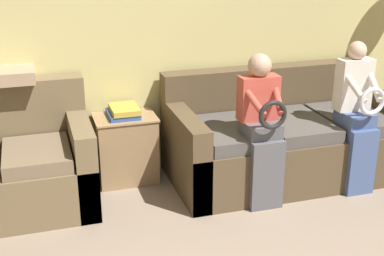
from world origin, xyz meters
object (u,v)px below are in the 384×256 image
Objects in this scene: side_shelf at (126,148)px; throw_pillow at (6,74)px; child_left_seated at (262,124)px; child_right_seated at (357,112)px; couch_main at (285,139)px; book_stack at (124,112)px; couch_side at (3,168)px.

side_shelf is 1.16m from throw_pillow.
child_left_seated is 2.06m from throw_pillow.
couch_main is at bearing 135.47° from child_right_seated.
book_stack is at bearing 143.37° from child_left_seated.
child_right_seated is 2.10× the size of side_shelf.
couch_side is at bearing 165.63° from child_left_seated.
couch_side is 1.10× the size of child_right_seated.
book_stack is (-0.01, 0.01, 0.33)m from side_shelf.
child_right_seated is at bearing 0.03° from child_left_seated.
couch_side is 1.03m from side_shelf.
child_right_seated is 4.03× the size of book_stack.
throw_pillow is (-2.30, 0.37, 0.68)m from couch_main.
child_right_seated reaches higher than couch_main.
child_left_seated is (1.97, -0.50, 0.33)m from couch_side.
child_right_seated is (0.85, 0.00, 0.01)m from child_left_seated.
couch_side is at bearing 178.00° from couch_main.
child_right_seated is at bearing -21.47° from book_stack.
child_left_seated reaches higher than throw_pillow.
couch_side is 2.31× the size of side_shelf.
side_shelf is 1.92× the size of book_stack.
child_right_seated is 2.85m from throw_pillow.
child_left_seated is 2.75× the size of throw_pillow.
throw_pillow is at bearing 174.98° from book_stack.
child_left_seated is 0.96× the size of child_right_seated.
couch_main is at bearing 44.57° from child_left_seated.
couch_main is at bearing -11.77° from side_shelf.
throw_pillow is (0.10, 0.29, 0.68)m from couch_side.
book_stack is at bearing 168.06° from couch_main.
couch_side is (-2.39, 0.08, 0.01)m from couch_main.
throw_pillow reaches higher than side_shelf.
couch_side is 0.74m from throw_pillow.
couch_side is at bearing -168.24° from book_stack.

